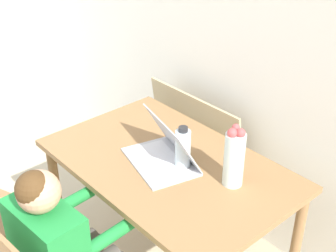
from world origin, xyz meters
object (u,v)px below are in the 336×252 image
object	(u,v)px
water_bottle	(183,149)
laptop	(165,152)
person_seated	(59,243)
flower_vase	(234,157)

from	to	relation	value
water_bottle	laptop	bearing A→B (deg)	-162.63
person_seated	laptop	size ratio (longest dim) A/B	2.43
laptop	flower_vase	distance (m)	0.35
person_seated	flower_vase	distance (m)	0.81
person_seated	laptop	distance (m)	0.63
flower_vase	water_bottle	size ratio (longest dim) A/B	1.36
laptop	flower_vase	world-z (taller)	flower_vase
flower_vase	laptop	bearing A→B (deg)	-161.95
person_seated	water_bottle	distance (m)	0.67
flower_vase	water_bottle	xyz separation A→B (m)	(-0.24, -0.08, -0.04)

